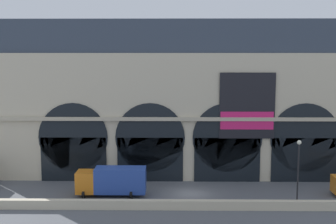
% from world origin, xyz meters
% --- Properties ---
extents(ground_plane, '(200.00, 200.00, 0.00)m').
position_xyz_m(ground_plane, '(0.00, 0.00, 0.00)').
color(ground_plane, '#54565B').
extents(quay_parapet_wall, '(90.00, 0.70, 0.94)m').
position_xyz_m(quay_parapet_wall, '(0.00, -5.07, 0.47)').
color(quay_parapet_wall, beige).
rests_on(quay_parapet_wall, ground).
extents(station_building, '(48.16, 4.96, 19.46)m').
position_xyz_m(station_building, '(0.04, 7.27, 9.40)').
color(station_building, beige).
rests_on(station_building, ground).
extents(box_truck_midwest, '(7.50, 2.91, 3.12)m').
position_xyz_m(box_truck_midwest, '(-8.48, -0.78, 1.70)').
color(box_truck_midwest, orange).
rests_on(box_truck_midwest, ground).
extents(street_lamp_quayside, '(0.44, 0.44, 6.90)m').
position_xyz_m(street_lamp_quayside, '(10.68, -4.27, 4.41)').
color(street_lamp_quayside, black).
rests_on(street_lamp_quayside, ground).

